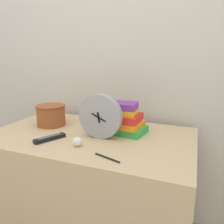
% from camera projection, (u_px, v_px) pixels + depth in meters
% --- Properties ---
extents(wall_back, '(6.00, 0.04, 2.40)m').
position_uv_depth(wall_back, '(115.00, 51.00, 1.52)').
color(wall_back, beige).
rests_on(wall_back, ground_plane).
extents(desk, '(1.16, 0.69, 0.73)m').
position_uv_depth(desk, '(91.00, 190.00, 1.35)').
color(desk, tan).
rests_on(desk, ground_plane).
extents(desk_clock, '(0.24, 0.04, 0.24)m').
position_uv_depth(desk_clock, '(100.00, 117.00, 1.17)').
color(desk_clock, '#99999E').
rests_on(desk_clock, desk).
extents(book_stack, '(0.28, 0.20, 0.18)m').
position_uv_depth(book_stack, '(123.00, 119.00, 1.28)').
color(book_stack, green).
rests_on(book_stack, desk).
extents(basket, '(0.19, 0.19, 0.13)m').
position_uv_depth(basket, '(51.00, 114.00, 1.41)').
color(basket, '#994C28').
rests_on(basket, desk).
extents(tv_remote, '(0.11, 0.17, 0.02)m').
position_uv_depth(tv_remote, '(50.00, 138.00, 1.17)').
color(tv_remote, black).
rests_on(tv_remote, desk).
extents(crumpled_paper_ball, '(0.05, 0.05, 0.05)m').
position_uv_depth(crumpled_paper_ball, '(77.00, 142.00, 1.09)').
color(crumpled_paper_ball, white).
rests_on(crumpled_paper_ball, desk).
extents(pen, '(0.13, 0.05, 0.01)m').
position_uv_depth(pen, '(107.00, 158.00, 0.96)').
color(pen, black).
rests_on(pen, desk).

